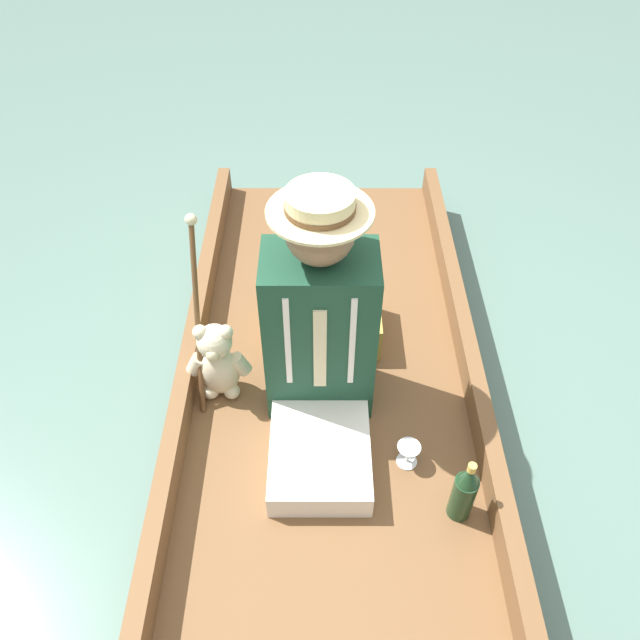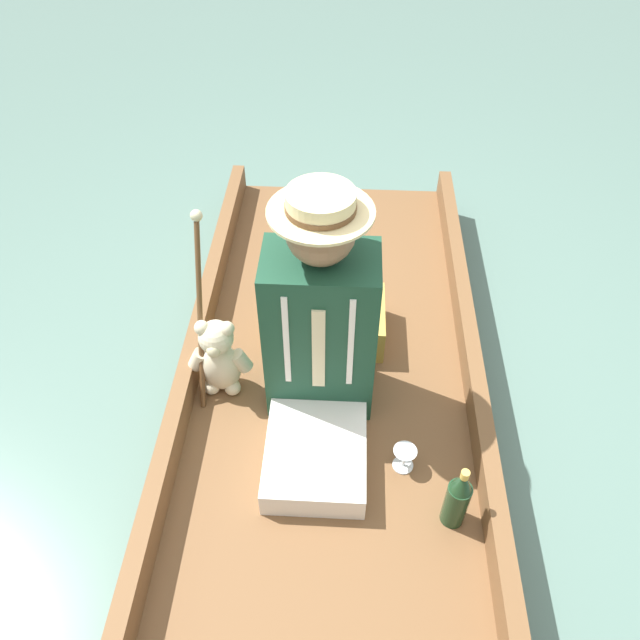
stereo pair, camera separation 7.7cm
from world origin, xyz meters
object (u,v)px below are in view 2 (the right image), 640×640
at_px(teddy_bear, 219,358).
at_px(champagne_bottle, 458,498).
at_px(wine_glass, 405,455).
at_px(seated_person, 320,338).
at_px(walking_cane, 199,294).

height_order(teddy_bear, champagne_bottle, teddy_bear).
xyz_separation_m(teddy_bear, wine_glass, (-0.69, 0.32, -0.10)).
bearing_deg(seated_person, wine_glass, 135.99).
distance_m(seated_person, wine_glass, 0.51).
xyz_separation_m(wine_glass, champagne_bottle, (-0.15, 0.19, 0.07)).
height_order(seated_person, walking_cane, seated_person).
bearing_deg(seated_person, champagne_bottle, 131.93).
bearing_deg(wine_glass, champagne_bottle, 128.85).
bearing_deg(wine_glass, walking_cane, -29.52).
bearing_deg(seated_person, teddy_bear, -12.70).
distance_m(wine_glass, champagne_bottle, 0.25).
relative_size(walking_cane, champagne_bottle, 2.33).
bearing_deg(teddy_bear, wine_glass, 154.92).
distance_m(wine_glass, walking_cane, 0.93).
distance_m(seated_person, walking_cane, 0.48).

